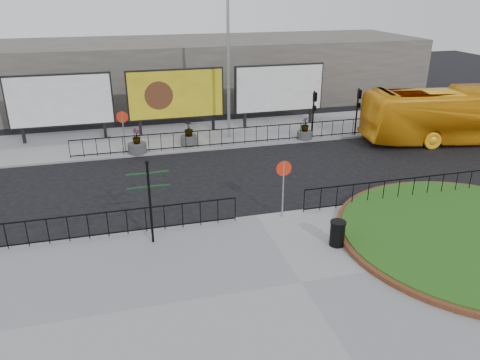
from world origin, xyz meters
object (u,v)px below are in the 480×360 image
object	(u,v)px
billboard_mid	(176,94)
bus	(462,115)
planter_c	(305,131)
fingerpost_sign	(149,194)
litter_bin	(337,233)
lamp_post	(228,62)
planter_b	(189,137)
planter_a	(137,145)

from	to	relation	value
billboard_mid	bus	size ratio (longest dim) A/B	0.51
bus	planter_c	world-z (taller)	bus
fingerpost_sign	litter_bin	size ratio (longest dim) A/B	3.36
litter_bin	bus	world-z (taller)	bus
bus	fingerpost_sign	bearing A→B (deg)	121.22
lamp_post	planter_c	distance (m)	6.38
litter_bin	planter_b	distance (m)	13.64
planter_a	planter_b	distance (m)	3.20
billboard_mid	planter_c	size ratio (longest dim) A/B	4.51
lamp_post	litter_bin	world-z (taller)	lamp_post
fingerpost_sign	lamp_post	bearing A→B (deg)	66.68
planter_b	planter_c	world-z (taller)	planter_b
litter_bin	bus	xyz separation A→B (m)	(13.08, 9.90, 1.08)
planter_a	planter_b	bearing A→B (deg)	12.62
fingerpost_sign	planter_a	distance (m)	10.63
litter_bin	planter_c	world-z (taller)	planter_c
bus	litter_bin	bearing A→B (deg)	136.43
billboard_mid	bus	xyz separation A→B (m)	(16.75, -6.19, -0.91)
planter_b	planter_c	bearing A→B (deg)	-5.55
litter_bin	bus	distance (m)	16.44
fingerpost_sign	bus	world-z (taller)	fingerpost_sign
billboard_mid	lamp_post	world-z (taller)	lamp_post
planter_b	planter_c	distance (m)	7.23
litter_bin	bus	bearing A→B (deg)	37.12
fingerpost_sign	billboard_mid	bearing A→B (deg)	81.04
litter_bin	fingerpost_sign	bearing A→B (deg)	163.07
lamp_post	planter_c	world-z (taller)	lamp_post
fingerpost_sign	planter_a	world-z (taller)	fingerpost_sign
litter_bin	planter_a	bearing A→B (deg)	117.41
fingerpost_sign	litter_bin	distance (m)	7.02
litter_bin	lamp_post	bearing A→B (deg)	92.67
bus	planter_b	world-z (taller)	bus
bus	planter_a	size ratio (longest dim) A/B	8.60
lamp_post	planter_b	bearing A→B (deg)	-161.60
billboard_mid	planter_b	bearing A→B (deg)	-84.04
billboard_mid	planter_a	bearing A→B (deg)	-128.35
billboard_mid	litter_bin	bearing A→B (deg)	-77.17
planter_a	litter_bin	bearing A→B (deg)	-62.59
fingerpost_sign	planter_a	bearing A→B (deg)	92.26
billboard_mid	planter_b	world-z (taller)	billboard_mid
lamp_post	fingerpost_sign	xyz separation A→B (m)	(-5.91, -12.12, -2.73)
billboard_mid	litter_bin	size ratio (longest dim) A/B	6.37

